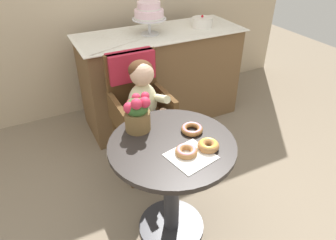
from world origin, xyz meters
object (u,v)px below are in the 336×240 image
at_px(donut_mid, 186,151).
at_px(donut_front, 192,129).
at_px(cafe_table, 172,171).
at_px(donut_side, 208,145).
at_px(round_layer_cake, 202,22).
at_px(wicker_chair, 137,95).
at_px(flower_vase, 137,113).
at_px(tiered_cake_stand, 149,13).
at_px(seated_child, 145,100).

bearing_deg(donut_mid, donut_front, 51.43).
height_order(cafe_table, donut_front, donut_front).
distance_m(donut_side, round_layer_cake, 1.63).
bearing_deg(donut_mid, round_layer_cake, 55.71).
bearing_deg(donut_side, wicker_chair, 94.81).
height_order(cafe_table, flower_vase, flower_vase).
height_order(wicker_chair, flower_vase, flower_vase).
xyz_separation_m(wicker_chair, tiered_cake_stand, (0.36, 0.56, 0.44)).
relative_size(donut_mid, round_layer_cake, 0.62).
height_order(wicker_chair, donut_mid, wicker_chair).
bearing_deg(tiered_cake_stand, donut_front, -102.92).
bearing_deg(flower_vase, donut_mid, -66.61).
bearing_deg(donut_front, donut_side, -90.73).
bearing_deg(donut_side, seated_child, 95.85).
relative_size(donut_front, donut_side, 1.08).
height_order(donut_mid, flower_vase, flower_vase).
bearing_deg(tiered_cake_stand, wicker_chair, -122.89).
relative_size(donut_front, tiered_cake_stand, 0.43).
bearing_deg(cafe_table, seated_child, 82.31).
xyz_separation_m(donut_front, tiered_cake_stand, (0.29, 1.25, 0.35)).
bearing_deg(cafe_table, round_layer_cake, 52.61).
bearing_deg(donut_mid, tiered_cake_stand, 73.56).
xyz_separation_m(donut_side, flower_vase, (-0.27, 0.34, 0.09)).
xyz_separation_m(flower_vase, round_layer_cake, (1.09, 1.06, 0.11)).
distance_m(wicker_chair, seated_child, 0.16).
bearing_deg(flower_vase, wicker_chair, 69.55).
distance_m(seated_child, tiered_cake_stand, 0.90).
xyz_separation_m(donut_mid, round_layer_cake, (0.95, 1.39, 0.20)).
bearing_deg(round_layer_cake, donut_mid, -124.29).
bearing_deg(round_layer_cake, donut_side, -120.27).
bearing_deg(donut_front, seated_child, 98.01).
height_order(donut_front, round_layer_cake, round_layer_cake).
xyz_separation_m(wicker_chair, flower_vase, (-0.20, -0.53, 0.20)).
distance_m(wicker_chair, flower_vase, 0.60).
bearing_deg(donut_mid, wicker_chair, 86.31).
relative_size(flower_vase, round_layer_cake, 1.23).
relative_size(cafe_table, flower_vase, 3.05).
relative_size(cafe_table, round_layer_cake, 3.77).
distance_m(cafe_table, donut_mid, 0.26).
distance_m(cafe_table, donut_side, 0.31).
bearing_deg(tiered_cake_stand, donut_mid, -106.44).
bearing_deg(cafe_table, donut_side, -40.99).
relative_size(cafe_table, donut_front, 5.61).
bearing_deg(round_layer_cake, wicker_chair, -149.22).
relative_size(seated_child, round_layer_cake, 3.80).
relative_size(cafe_table, seated_child, 0.99).
xyz_separation_m(seated_child, donut_side, (0.07, -0.71, 0.07)).
distance_m(cafe_table, seated_child, 0.61).
height_order(tiered_cake_stand, round_layer_cake, tiered_cake_stand).
height_order(donut_side, round_layer_cake, round_layer_cake).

